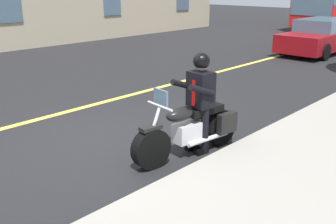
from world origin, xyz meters
The scene contains 5 objects.
ground_plane centered at (0.00, 0.00, 0.00)m, with size 80.00×80.00×0.00m, color black.
lane_center_stripe centered at (0.00, -2.00, 0.01)m, with size 60.00×0.16×0.01m, color #E5DB4C.
motorcycle_main centered at (-0.68, 1.54, 0.45)m, with size 2.22×0.77×1.26m.
rider_main centered at (-0.87, 1.56, 1.04)m, with size 0.67×0.61×1.74m.
car_dark centered at (-12.17, -1.16, 0.69)m, with size 4.60×1.92×1.40m.
Camera 1 is at (4.02, 5.49, 2.82)m, focal length 41.37 mm.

